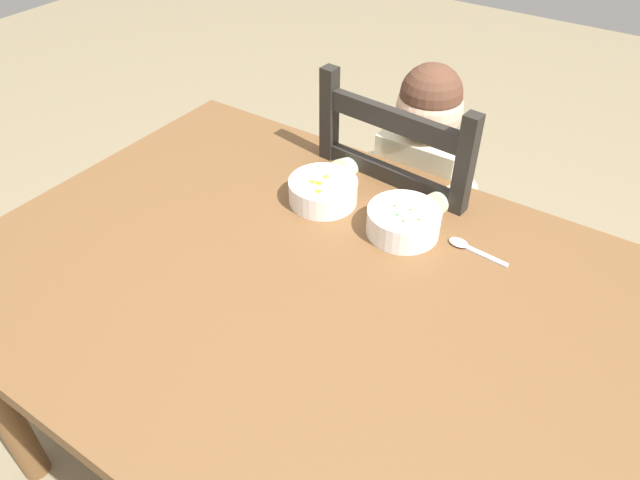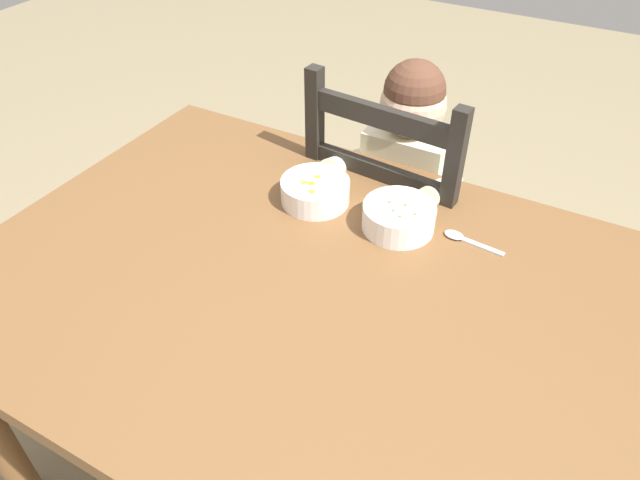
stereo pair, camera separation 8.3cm
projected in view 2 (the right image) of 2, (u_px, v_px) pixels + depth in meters
The scene contains 7 objects.
ground_plane at pixel (308, 468), 1.65m from camera, with size 8.00×8.00×0.00m, color #837557.
dining_table at pixel (304, 311), 1.25m from camera, with size 1.39×1.00×0.72m.
dining_chair at pixel (396, 229), 1.72m from camera, with size 0.45×0.45×0.97m.
child_figure at pixel (401, 181), 1.61m from camera, with size 0.32×0.31×0.97m.
bowl_of_peas at pixel (399, 216), 1.30m from camera, with size 0.16×0.16×0.06m.
bowl_of_carrots at pixel (315, 190), 1.38m from camera, with size 0.16×0.16×0.06m.
spoon at pixel (463, 238), 1.28m from camera, with size 0.14×0.03×0.01m.
Camera 2 is at (0.45, -0.74, 1.54)m, focal length 33.06 mm.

